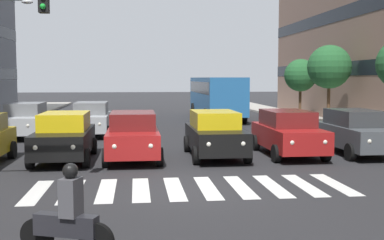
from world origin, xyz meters
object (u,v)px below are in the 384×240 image
Objects in this scene: car_4 at (65,136)px; street_tree_3 at (301,75)px; car_row2_1 at (91,118)px; motorcycle_with_rider at (68,218)px; car_1 at (288,132)px; bus_behind_traffic at (216,93)px; car_row2_0 at (26,120)px; street_tree_2 at (329,67)px; car_3 at (133,135)px; car_0 at (356,132)px; car_2 at (215,134)px.

car_4 is 1.07× the size of street_tree_3.
street_tree_3 reaches higher than car_row2_1.
car_1 is at bearing -125.38° from motorcycle_with_rider.
car_4 is at bearing 63.79° from bus_behind_traffic.
car_1 is 13.23m from car_row2_0.
bus_behind_traffic is (0.00, -16.70, 0.97)m from car_1.
bus_behind_traffic reaches higher than car_1.
car_4 is at bearing 87.99° from car_row2_1.
car_row2_1 is at bearing 29.97° from street_tree_3.
street_tree_3 is at bearing -116.95° from motorcycle_with_rider.
bus_behind_traffic is 27.36m from motorcycle_with_rider.
street_tree_2 is (-12.81, -20.11, 2.98)m from motorcycle_with_rider.
motorcycle_with_rider is at bearing 83.83° from car_3.
car_row2_0 is 1.07× the size of street_tree_3.
car_1 is 2.74× the size of motorcycle_with_rider.
car_0 is 16.94m from bus_behind_traffic.
car_2 is at bearing 50.07° from street_tree_2.
car_1 is at bearing 137.45° from car_row2_1.
bus_behind_traffic is at bearing -80.70° from car_0.
car_row2_0 is at bearing 11.17° from street_tree_2.
street_tree_2 is 1.15× the size of street_tree_3.
car_1 is 2.84m from car_2.
street_tree_3 is (-13.94, -8.04, 2.26)m from car_row2_1.
motorcycle_with_rider is at bearing 67.14° from car_2.
street_tree_3 reaches higher than car_2.
car_row2_0 is at bearing -75.53° from motorcycle_with_rider.
car_4 is 9.64m from motorcycle_with_rider.
street_tree_2 reaches higher than car_row2_0.
street_tree_2 is (-14.21, -10.57, 2.74)m from car_4.
car_4 is (11.06, 0.22, 0.00)m from car_0.
car_row2_0 is at bearing -67.93° from car_4.
bus_behind_traffic is at bearing -109.19° from car_3.
street_tree_2 reaches higher than street_tree_3.
street_tree_2 is 5.10m from street_tree_3.
bus_behind_traffic reaches higher than car_row2_0.
car_2 is 1.07× the size of street_tree_3.
car_row2_0 is at bearing 26.28° from street_tree_3.
car_3 is at bearing 1.55° from car_0.
car_2 is 9.11m from car_row2_1.
street_tree_2 is (-3.16, -10.35, 2.74)m from car_0.
car_2 is at bearing -177.15° from car_3.
car_1 is 1.00× the size of car_4.
car_1 is 0.92× the size of street_tree_2.
car_2 is 10.50m from motorcycle_with_rider.
street_tree_3 is at bearing -110.86° from car_1.
car_0 is 0.42× the size of bus_behind_traffic.
car_0 is at bearing -179.17° from car_2.
car_row2_0 is 0.42× the size of bus_behind_traffic.
car_3 is 9.58m from motorcycle_with_rider.
car_0 is 13.08m from car_row2_1.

